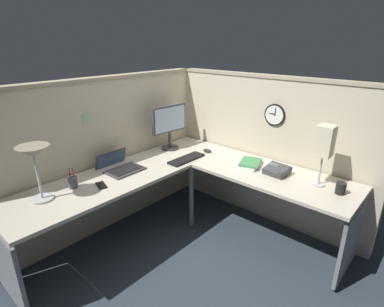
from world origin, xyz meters
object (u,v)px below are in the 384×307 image
at_px(desk_lamp_dome, 34,156).
at_px(wall_clock, 275,115).
at_px(laptop, 119,166).
at_px(coffee_mug, 341,188).
at_px(office_phone, 277,171).
at_px(computer_mouse, 207,151).
at_px(book_stack, 249,164).
at_px(monitor, 170,124).
at_px(desk_lamp_paper, 325,143).
at_px(pen_cup, 73,182).
at_px(keyboard, 186,159).
at_px(cell_phone, 101,185).

bearing_deg(desk_lamp_dome, wall_clock, -24.91).
distance_m(laptop, coffee_mug, 1.99).
bearing_deg(office_phone, computer_mouse, 87.73).
relative_size(desk_lamp_dome, book_stack, 1.36).
bearing_deg(desk_lamp_dome, monitor, 3.69).
bearing_deg(monitor, wall_clock, -64.62).
distance_m(computer_mouse, book_stack, 0.56).
relative_size(coffee_mug, wall_clock, 0.44).
bearing_deg(desk_lamp_paper, pen_cup, 133.04).
xyz_separation_m(monitor, pen_cup, (-1.24, -0.09, -0.24)).
height_order(laptop, coffee_mug, laptop).
relative_size(monitor, wall_clock, 2.27).
relative_size(pen_cup, coffee_mug, 1.88).
bearing_deg(desk_lamp_dome, keyboard, -11.61).
bearing_deg(cell_phone, coffee_mug, -35.50).
xyz_separation_m(monitor, desk_lamp_paper, (0.19, -1.62, 0.09)).
height_order(desk_lamp_paper, coffee_mug, desk_lamp_paper).
xyz_separation_m(pen_cup, coffee_mug, (1.39, -1.73, -0.00)).
bearing_deg(wall_clock, keyboard, 133.95).
bearing_deg(desk_lamp_paper, laptop, 120.45).
bearing_deg(desk_lamp_paper, coffee_mug, -102.90).
xyz_separation_m(keyboard, computer_mouse, (0.33, -0.02, 0.01)).
bearing_deg(pen_cup, cell_phone, -40.00).
bearing_deg(monitor, office_phone, -82.83).
height_order(monitor, keyboard, monitor).
height_order(desk_lamp_dome, coffee_mug, desk_lamp_dome).
relative_size(pen_cup, book_stack, 0.55).
height_order(cell_phone, desk_lamp_paper, desk_lamp_paper).
distance_m(cell_phone, desk_lamp_paper, 1.91).
bearing_deg(wall_clock, book_stack, 167.73).
distance_m(desk_lamp_dome, book_stack, 1.91).
relative_size(laptop, book_stack, 1.18).
distance_m(computer_mouse, cell_phone, 1.27).
distance_m(laptop, book_stack, 1.28).
bearing_deg(keyboard, desk_lamp_paper, -75.16).
distance_m(monitor, desk_lamp_paper, 1.64).
xyz_separation_m(laptop, keyboard, (0.60, -0.34, -0.01)).
relative_size(laptop, cell_phone, 2.67).
bearing_deg(laptop, pen_cup, -174.20).
bearing_deg(wall_clock, desk_lamp_dome, 155.09).
distance_m(desk_lamp_dome, cell_phone, 0.58).
relative_size(laptop, office_phone, 1.75).
height_order(monitor, laptop, monitor).
relative_size(keyboard, computer_mouse, 4.13).
height_order(keyboard, desk_lamp_dome, desk_lamp_dome).
relative_size(cell_phone, book_stack, 0.44).
relative_size(book_stack, coffee_mug, 3.41).
distance_m(laptop, desk_lamp_dome, 0.84).
relative_size(pen_cup, desk_lamp_paper, 0.34).
bearing_deg(laptop, monitor, 2.94).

